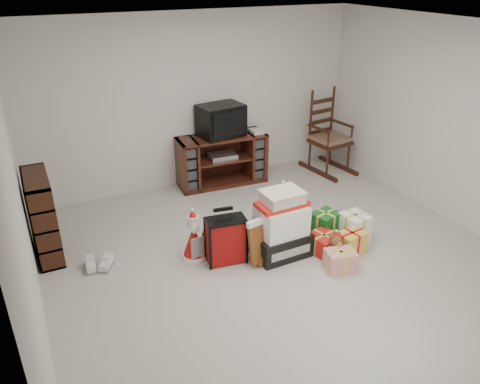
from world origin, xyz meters
name	(u,v)px	position (x,y,z in m)	size (l,w,h in m)	color
room	(285,159)	(0.00, 0.00, 1.25)	(5.01, 5.01, 2.51)	#BAB6AB
tv_stand	(222,160)	(0.27, 2.23, 0.38)	(1.36, 0.56, 0.76)	#411C12
bookshelf	(43,218)	(-2.34, 1.33, 0.47)	(0.27, 0.80, 0.98)	#331A0E
rocking_chair	(327,142)	(2.03, 1.99, 0.46)	(0.65, 0.96, 1.35)	#331A0E
gift_pile	(281,228)	(0.07, 0.14, 0.35)	(0.64, 0.47, 0.79)	black
red_suitcase	(226,240)	(-0.55, 0.27, 0.28)	(0.45, 0.28, 0.64)	maroon
stocking	(257,243)	(-0.27, 0.06, 0.28)	(0.27, 0.11, 0.57)	#0B6714
teddy_bear	(334,248)	(0.56, -0.22, 0.15)	(0.23, 0.20, 0.34)	brown
santa_figurine	(282,210)	(0.40, 0.66, 0.25)	(0.31, 0.30, 0.64)	#AD1612
mrs_claus_figurine	(194,239)	(-0.84, 0.52, 0.23)	(0.30, 0.28, 0.61)	#AD1612
sneaker_pair	(99,265)	(-1.88, 0.77, 0.05)	(0.34, 0.27, 0.09)	silver
gift_cluster	(339,239)	(0.74, -0.08, 0.14)	(0.82, 0.93, 0.28)	red
crt_television	(221,120)	(0.28, 2.24, 0.99)	(0.69, 0.54, 0.46)	black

